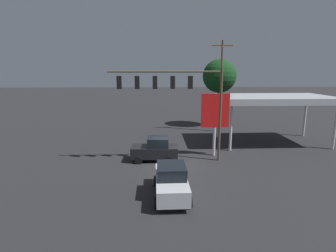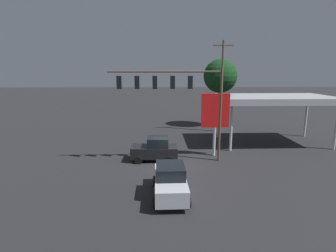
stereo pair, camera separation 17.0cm
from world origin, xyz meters
name	(u,v)px [view 1 (the left image)]	position (x,y,z in m)	size (l,w,h in m)	color
ground_plane	(169,165)	(0.00, 0.00, 0.00)	(200.00, 200.00, 0.00)	#262628
traffic_signal_assembly	(174,90)	(-0.44, -0.97, 5.85)	(8.94, 0.43, 7.54)	brown
utility_pole	(221,85)	(-6.74, -11.48, 5.67)	(2.40, 0.26, 10.75)	brown
gas_station_canopy	(274,99)	(-10.82, -6.18, 4.50)	(11.10, 6.37, 4.86)	#B2B7BC
price_sign	(215,113)	(-4.04, -2.26, 3.80)	(2.38, 0.27, 5.45)	silver
sedan_waiting	(171,181)	(0.13, 5.18, 0.95)	(2.09, 4.42, 1.93)	silver
hatchback_crossing	(155,149)	(1.09, -1.18, 0.95)	(3.85, 2.06, 1.97)	black
street_tree	(219,76)	(-7.25, -14.62, 6.60)	(4.35, 4.35, 8.81)	#4C331E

